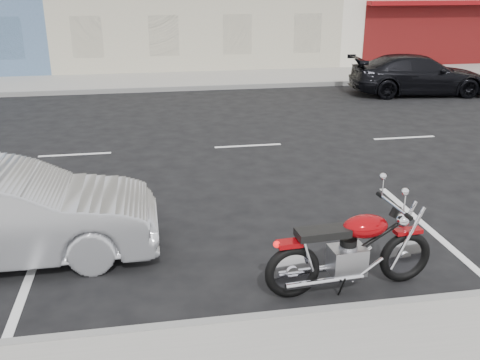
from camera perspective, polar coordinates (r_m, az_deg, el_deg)
The scene contains 7 objects.
ground at distance 13.30m, azimuth 9.37°, elevation 4.05°, with size 120.00×120.00×0.00m, color black.
sidewalk_far at distance 21.05m, azimuth -11.88°, elevation 10.20°, with size 80.00×3.40×0.15m, color gray.
curb_near at distance 6.25m, azimuth -15.03°, elevation -15.99°, with size 80.00×0.12×0.16m, color gray.
curb_far at distance 19.38m, azimuth -11.99°, elevation 9.33°, with size 80.00×0.12×0.16m, color gray.
motorcycle at distance 7.27m, azimuth 17.50°, elevation -6.69°, with size 2.26×0.75×1.13m.
sedan_silver at distance 8.08m, azimuth -23.96°, elevation -3.39°, with size 1.47×4.20×1.38m, color #A7A9AE.
car_far at distance 19.61m, azimuth 18.45°, elevation 10.61°, with size 1.87×4.61×1.34m, color black.
Camera 1 is at (-4.30, -12.02, 3.74)m, focal length 40.00 mm.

